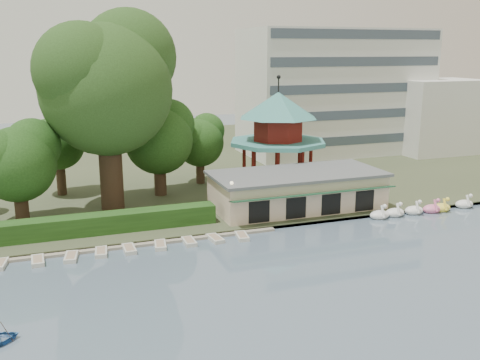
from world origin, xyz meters
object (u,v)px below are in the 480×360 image
dock (93,249)px  big_tree (107,79)px  pavilion (278,129)px  boathouse (297,189)px

dock → big_tree: bearing=73.9°
dock → pavilion: pavilion is taller
dock → boathouse: size_ratio=1.83×
boathouse → pavilion: bearing=78.7°
pavilion → big_tree: 22.19m
dock → big_tree: big_tree is taller
boathouse → pavilion: 11.43m
boathouse → dock: bearing=-167.8°
dock → big_tree: size_ratio=1.61×
pavilion → big_tree: big_tree is taller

